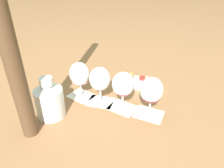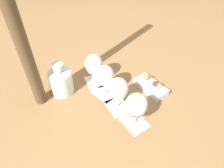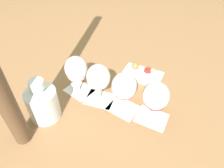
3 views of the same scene
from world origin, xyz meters
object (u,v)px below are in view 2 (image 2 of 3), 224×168
(wine_glass_2, at_px, (118,90))
(wine_glass_3, at_px, (136,106))
(wine_glass_0, at_px, (94,65))
(umbrella_pole, at_px, (10,11))
(wine_glass_1, at_px, (105,77))
(ceramic_vase, at_px, (61,80))
(snack_dish, at_px, (151,86))

(wine_glass_2, height_order, wine_glass_3, same)
(wine_glass_0, bearing_deg, umbrella_pole, -128.28)
(wine_glass_1, xyz_separation_m, ceramic_vase, (-0.21, -0.07, -0.04))
(wine_glass_3, xyz_separation_m, snack_dish, (0.01, 0.24, -0.09))
(wine_glass_0, distance_m, ceramic_vase, 0.18)
(wine_glass_2, xyz_separation_m, ceramic_vase, (-0.30, -0.01, -0.04))
(ceramic_vase, bearing_deg, wine_glass_0, 47.71)
(wine_glass_0, relative_size, wine_glass_3, 1.00)
(wine_glass_3, bearing_deg, snack_dish, 87.93)
(wine_glass_1, height_order, umbrella_pole, umbrella_pole)
(wine_glass_1, xyz_separation_m, wine_glass_3, (0.20, -0.12, 0.00))
(wine_glass_2, relative_size, wine_glass_3, 1.00)
(wine_glass_2, height_order, ceramic_vase, ceramic_vase)
(wine_glass_0, xyz_separation_m, wine_glass_2, (0.18, -0.12, -0.00))
(wine_glass_0, xyz_separation_m, wine_glass_3, (0.29, -0.18, -0.00))
(wine_glass_1, relative_size, wine_glass_3, 1.00)
(wine_glass_2, relative_size, snack_dish, 0.87)
(ceramic_vase, xyz_separation_m, snack_dish, (0.42, 0.20, -0.06))
(wine_glass_3, xyz_separation_m, ceramic_vase, (-0.41, 0.04, -0.04))
(wine_glass_1, relative_size, wine_glass_2, 1.00)
(wine_glass_1, relative_size, ceramic_vase, 0.98)
(ceramic_vase, xyz_separation_m, umbrella_pole, (-0.06, -0.10, 0.38))
(wine_glass_0, bearing_deg, wine_glass_2, -32.93)
(wine_glass_1, height_order, wine_glass_2, same)
(wine_glass_1, bearing_deg, wine_glass_3, -30.27)
(wine_glass_2, bearing_deg, wine_glass_3, -29.02)
(umbrella_pole, bearing_deg, ceramic_vase, 57.86)
(wine_glass_3, height_order, umbrella_pole, umbrella_pole)
(wine_glass_2, distance_m, umbrella_pole, 0.52)
(wine_glass_2, height_order, snack_dish, wine_glass_2)
(wine_glass_0, distance_m, umbrella_pole, 0.45)
(wine_glass_2, distance_m, snack_dish, 0.24)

